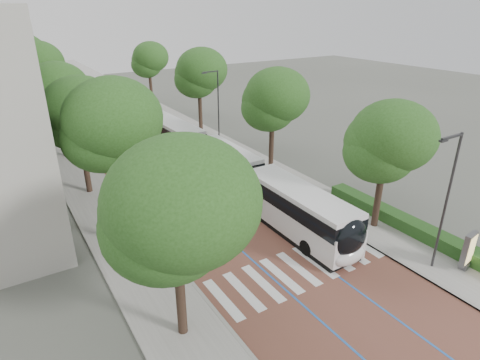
% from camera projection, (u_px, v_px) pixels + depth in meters
% --- Properties ---
extents(ground, '(160.00, 160.00, 0.00)m').
position_uv_depth(ground, '(307.00, 279.00, 22.19)').
color(ground, '#51544C').
rests_on(ground, ground).
extents(road, '(11.00, 140.00, 0.02)m').
position_uv_depth(road, '(108.00, 120.00, 53.27)').
color(road, brown).
rests_on(road, ground).
extents(sidewalk_left, '(4.00, 140.00, 0.12)m').
position_uv_depth(sidewalk_left, '(47.00, 128.00, 49.59)').
color(sidewalk_left, gray).
rests_on(sidewalk_left, ground).
extents(sidewalk_right, '(4.00, 140.00, 0.12)m').
position_uv_depth(sidewalk_right, '(161.00, 112.00, 56.90)').
color(sidewalk_right, gray).
rests_on(sidewalk_right, ground).
extents(kerb_left, '(0.20, 140.00, 0.14)m').
position_uv_depth(kerb_left, '(64.00, 126.00, 50.52)').
color(kerb_left, gray).
rests_on(kerb_left, ground).
extents(kerb_right, '(0.20, 140.00, 0.14)m').
position_uv_depth(kerb_right, '(149.00, 114.00, 55.98)').
color(kerb_right, gray).
rests_on(kerb_right, ground).
extents(zebra_crossing, '(10.55, 3.60, 0.01)m').
position_uv_depth(zebra_crossing, '(298.00, 268.00, 23.06)').
color(zebra_crossing, silver).
rests_on(zebra_crossing, ground).
extents(lane_line_left, '(0.12, 126.00, 0.01)m').
position_uv_depth(lane_line_left, '(96.00, 121.00, 52.48)').
color(lane_line_left, '#235DAF').
rests_on(lane_line_left, road).
extents(lane_line_right, '(0.12, 126.00, 0.01)m').
position_uv_depth(lane_line_right, '(120.00, 118.00, 54.04)').
color(lane_line_right, '#235DAF').
rests_on(lane_line_right, road).
extents(hedge, '(1.20, 14.00, 0.80)m').
position_uv_depth(hedge, '(413.00, 227.00, 26.42)').
color(hedge, '#1D4217').
rests_on(hedge, sidewalk_right).
extents(streetlight_near, '(1.82, 0.20, 8.00)m').
position_uv_depth(streetlight_near, '(447.00, 193.00, 21.17)').
color(streetlight_near, '#323235').
rests_on(streetlight_near, sidewalk_right).
extents(streetlight_far, '(1.82, 0.20, 8.00)m').
position_uv_depth(streetlight_far, '(217.00, 104.00, 40.59)').
color(streetlight_far, '#323235').
rests_on(streetlight_far, sidewalk_right).
extents(lamp_post_left, '(0.14, 0.14, 8.00)m').
position_uv_depth(lamp_post_left, '(144.00, 185.00, 23.79)').
color(lamp_post_left, '#323235').
rests_on(lamp_post_left, sidewalk_left).
extents(trees_left, '(6.38, 61.36, 9.88)m').
position_uv_depth(trees_left, '(58.00, 93.00, 35.91)').
color(trees_left, black).
rests_on(trees_left, ground).
extents(trees_right, '(5.76, 47.23, 9.23)m').
position_uv_depth(trees_right, '(229.00, 88.00, 40.01)').
color(trees_right, black).
rests_on(trees_right, ground).
extents(lead_bus, '(2.71, 18.42, 3.20)m').
position_uv_depth(lead_bus, '(265.00, 190.00, 29.05)').
color(lead_bus, black).
rests_on(lead_bus, ground).
extents(bus_queued_0, '(3.00, 12.49, 3.20)m').
position_uv_depth(bus_queued_0, '(171.00, 135.00, 41.47)').
color(bus_queued_0, silver).
rests_on(bus_queued_0, ground).
extents(bus_queued_1, '(2.83, 12.46, 3.20)m').
position_uv_depth(bus_queued_1, '(134.00, 109.00, 52.20)').
color(bus_queued_1, silver).
rests_on(bus_queued_1, ground).
extents(bus_queued_2, '(3.10, 12.50, 3.20)m').
position_uv_depth(bus_queued_2, '(103.00, 93.00, 61.37)').
color(bus_queued_2, silver).
rests_on(bus_queued_2, ground).
extents(ad_panel, '(1.14, 0.50, 2.30)m').
position_uv_depth(ad_panel, '(468.00, 251.00, 22.42)').
color(ad_panel, '#59595B').
rests_on(ad_panel, sidewalk_right).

